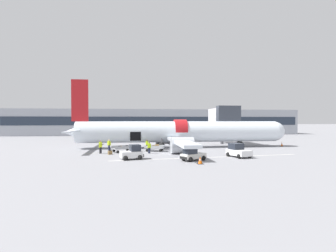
# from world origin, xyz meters

# --- Properties ---
(ground_plane) EXTENTS (500.00, 500.00, 0.00)m
(ground_plane) POSITION_xyz_m (0.00, 0.00, 0.00)
(ground_plane) COLOR gray
(apron_marking_line) EXTENTS (24.15, 2.98, 0.01)m
(apron_marking_line) POSITION_xyz_m (2.06, -6.77, 0.00)
(apron_marking_line) COLOR silver
(apron_marking_line) RESTS_ON ground_plane
(terminal_strip) EXTENTS (91.27, 8.88, 7.95)m
(terminal_strip) POSITION_xyz_m (0.00, 45.57, 3.98)
(terminal_strip) COLOR #9EA3AD
(terminal_strip) RESTS_ON ground_plane
(jet_bridge_stub) EXTENTS (4.15, 8.30, 7.19)m
(jet_bridge_stub) POSITION_xyz_m (9.79, 10.36, 5.23)
(jet_bridge_stub) COLOR #4C4C51
(jet_bridge_stub) RESTS_ON ground_plane
(airplane) EXTENTS (37.47, 32.01, 11.08)m
(airplane) POSITION_xyz_m (0.01, 5.37, 2.57)
(airplane) COLOR silver
(airplane) RESTS_ON ground_plane
(baggage_tug_lead) EXTENTS (2.86, 2.33, 1.71)m
(baggage_tug_lead) POSITION_xyz_m (-7.35, -7.14, 0.72)
(baggage_tug_lead) COLOR white
(baggage_tug_lead) RESTS_ON ground_plane
(baggage_tug_mid) EXTENTS (2.69, 3.50, 1.69)m
(baggage_tug_mid) POSITION_xyz_m (5.64, -6.92, 0.73)
(baggage_tug_mid) COLOR white
(baggage_tug_mid) RESTS_ON ground_plane
(baggage_tug_rear) EXTENTS (3.18, 2.52, 1.45)m
(baggage_tug_rear) POSITION_xyz_m (-0.58, -9.00, 0.62)
(baggage_tug_rear) COLOR silver
(baggage_tug_rear) RESTS_ON ground_plane
(baggage_cart_loading) EXTENTS (3.90, 2.80, 0.96)m
(baggage_cart_loading) POSITION_xyz_m (-8.71, -0.05, 0.48)
(baggage_cart_loading) COLOR #999BA0
(baggage_cart_loading) RESTS_ON ground_plane
(baggage_cart_queued) EXTENTS (3.77, 2.44, 1.03)m
(baggage_cart_queued) POSITION_xyz_m (-4.16, 0.58, 0.48)
(baggage_cart_queued) COLOR #B7BABF
(baggage_cart_queued) RESTS_ON ground_plane
(ground_crew_loader_a) EXTENTS (0.56, 0.60, 1.82)m
(ground_crew_loader_a) POSITION_xyz_m (-11.75, -1.19, 0.96)
(ground_crew_loader_a) COLOR black
(ground_crew_loader_a) RESTS_ON ground_plane
(ground_crew_loader_b) EXTENTS (0.58, 0.51, 1.69)m
(ground_crew_loader_b) POSITION_xyz_m (-10.91, 2.16, 0.89)
(ground_crew_loader_b) COLOR #1E2338
(ground_crew_loader_b) RESTS_ON ground_plane
(ground_crew_driver) EXTENTS (0.49, 0.49, 1.55)m
(ground_crew_driver) POSITION_xyz_m (-5.19, 2.85, 0.81)
(ground_crew_driver) COLOR #1E2338
(ground_crew_driver) RESTS_ON ground_plane
(ground_crew_supervisor) EXTENTS (0.54, 0.48, 1.59)m
(ground_crew_supervisor) POSITION_xyz_m (-5.10, -1.92, 0.84)
(ground_crew_supervisor) COLOR #1E2338
(ground_crew_supervisor) RESTS_ON ground_plane
(suitcase_on_tarmac_upright) EXTENTS (0.58, 0.48, 0.61)m
(suitcase_on_tarmac_upright) POSITION_xyz_m (-10.35, -2.42, 0.25)
(suitcase_on_tarmac_upright) COLOR olive
(suitcase_on_tarmac_upright) RESTS_ON ground_plane
(safety_cone_nose) EXTENTS (0.46, 0.46, 0.80)m
(safety_cone_nose) POSITION_xyz_m (18.58, 5.01, 0.38)
(safety_cone_nose) COLOR black
(safety_cone_nose) RESTS_ON ground_plane
(safety_cone_engine_left) EXTENTS (0.63, 0.63, 0.79)m
(safety_cone_engine_left) POSITION_xyz_m (-0.30, -11.35, 0.37)
(safety_cone_engine_left) COLOR black
(safety_cone_engine_left) RESTS_ON ground_plane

